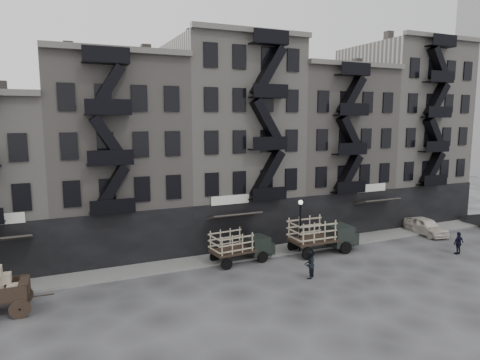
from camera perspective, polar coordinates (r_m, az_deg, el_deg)
name	(u,v)px	position (r m, az deg, el deg)	size (l,w,h in m)	color
ground	(283,269)	(31.23, 5.76, -11.69)	(140.00, 140.00, 0.00)	#38383A
sidewalk	(259,253)	(34.32, 2.60, -9.65)	(55.00, 2.50, 0.15)	slate
building_midwest	(114,157)	(35.67, -16.42, 2.90)	(10.00, 11.35, 16.20)	slate
building_center	(229,142)	(38.22, -1.42, 5.09)	(10.00, 11.35, 18.20)	gray
building_mideast	(323,150)	(43.13, 10.97, 3.98)	(10.00, 11.35, 16.20)	slate
building_east	(400,133)	(49.47, 20.61, 5.88)	(10.00, 11.35, 19.20)	gray
lamp_post	(300,219)	(34.05, 8.04, -5.14)	(0.36, 0.36, 4.28)	black
stake_truck_west	(241,244)	(32.02, 0.13, -8.51)	(5.01, 2.43, 2.44)	black
stake_truck_east	(322,233)	(34.75, 10.87, -6.91)	(5.68, 2.40, 2.84)	black
car_east	(426,226)	(43.06, 23.53, -5.65)	(1.83, 4.56, 1.55)	silver
pedestrian_mid	(309,265)	(29.43, 9.19, -11.06)	(0.92, 0.72, 1.90)	black
policeman	(458,243)	(38.01, 27.11, -7.49)	(1.06, 0.44, 1.81)	black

